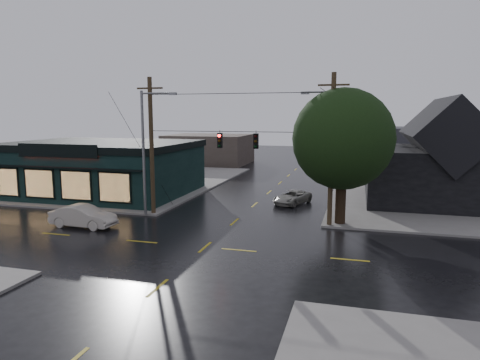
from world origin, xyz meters
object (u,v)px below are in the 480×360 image
(utility_pole_nw, at_px, (154,215))
(sedan_cream, at_px, (83,216))
(utility_pole_ne, at_px, (329,227))
(suv_silver, at_px, (292,197))
(corner_tree, at_px, (343,139))

(utility_pole_nw, distance_m, sedan_cream, 5.41)
(utility_pole_ne, xyz_separation_m, suv_silver, (-3.52, 6.71, 0.57))
(utility_pole_ne, bearing_deg, corner_tree, 41.94)
(sedan_cream, distance_m, suv_silver, 16.70)
(corner_tree, distance_m, utility_pole_nw, 14.88)
(utility_pole_ne, bearing_deg, sedan_cream, -164.12)
(utility_pole_nw, xyz_separation_m, sedan_cream, (-2.88, -4.52, 0.74))
(utility_pole_nw, relative_size, suv_silver, 2.49)
(sedan_cream, bearing_deg, corner_tree, -71.43)
(utility_pole_ne, height_order, sedan_cream, utility_pole_ne)
(corner_tree, height_order, utility_pole_ne, corner_tree)
(corner_tree, xyz_separation_m, utility_pole_ne, (-0.67, -0.60, -5.85))
(corner_tree, bearing_deg, utility_pole_ne, -138.06)
(corner_tree, bearing_deg, sedan_cream, -162.82)
(utility_pole_nw, bearing_deg, utility_pole_ne, 0.00)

